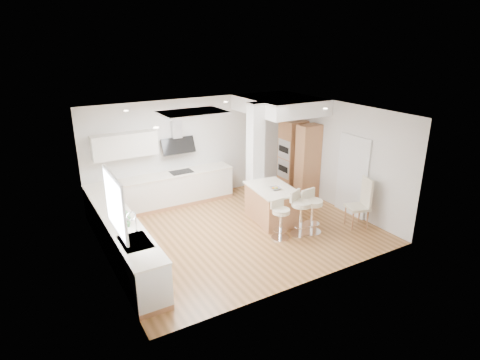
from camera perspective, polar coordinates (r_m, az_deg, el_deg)
ground at (r=9.59m, az=-0.22°, el=-7.13°), size 6.00×6.00×0.00m
ceiling at (r=9.59m, az=-0.22°, el=-7.13°), size 6.00×5.00×0.02m
wall_back at (r=11.18m, az=-6.67°, el=4.41°), size 6.00×0.04×2.80m
wall_left at (r=8.07m, az=-19.04°, el=-2.73°), size 0.04×5.00×2.80m
wall_right at (r=10.79m, az=13.73°, el=3.40°), size 0.04×5.00×2.80m
skylight at (r=8.87m, az=-6.71°, el=9.46°), size 4.10×2.10×0.06m
window_left at (r=7.15m, az=-17.42°, el=-2.91°), size 0.06×1.28×1.07m
doorway_right at (r=10.49m, az=15.68°, el=0.45°), size 0.05×1.00×2.10m
counter_left at (r=8.71m, az=-16.73°, el=-7.59°), size 0.63×4.50×1.35m
counter_back at (r=10.83m, az=-10.36°, el=-0.21°), size 3.62×0.63×2.50m
pillar at (r=10.33m, az=2.18°, el=3.24°), size 0.35×0.35×2.80m
soffit at (r=11.01m, az=5.69°, el=10.60°), size 1.78×2.20×0.40m
oven_column at (r=11.56m, az=8.25°, el=3.04°), size 0.63×1.21×2.10m
peninsula at (r=9.95m, az=4.54°, el=-3.38°), size 1.09×1.52×0.93m
bar_stool_a at (r=9.05m, az=5.76°, el=-5.32°), size 0.44×0.44×0.92m
bar_stool_b at (r=9.25m, az=8.55°, el=-4.37°), size 0.63×0.63×1.05m
bar_stool_c at (r=9.40m, az=10.17°, el=-4.12°), size 0.51×0.51×1.03m
dining_chair at (r=9.96m, az=16.95°, el=-2.87°), size 0.59×0.59×1.22m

